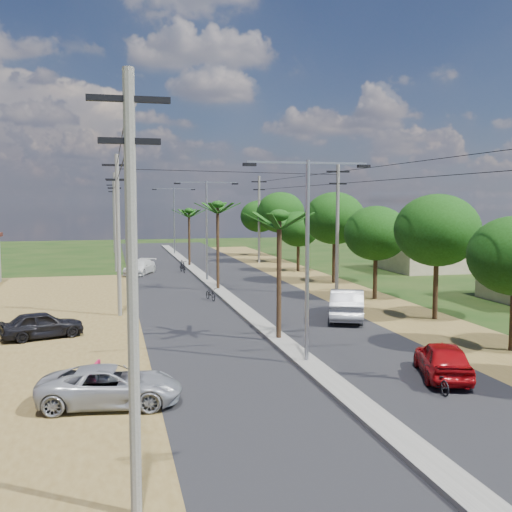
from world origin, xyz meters
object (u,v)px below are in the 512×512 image
at_px(car_red_near, 443,360).
at_px(roadside_sign, 95,381).
at_px(car_white_far, 140,268).
at_px(moto_rider_east, 437,381).
at_px(car_silver_mid, 347,305).
at_px(car_parked_silver, 111,387).
at_px(car_parked_dark, 42,325).

distance_m(car_red_near, roadside_sign, 12.26).
distance_m(car_white_far, moto_rider_east, 36.14).
relative_size(car_red_near, car_silver_mid, 0.80).
relative_size(moto_rider_east, roadside_sign, 1.22).
bearing_deg(car_parked_silver, moto_rider_east, -88.97).
xyz_separation_m(car_parked_silver, car_parked_dark, (-3.12, 10.28, 0.02)).
xyz_separation_m(car_parked_silver, moto_rider_east, (10.69, -1.21, -0.21)).
xyz_separation_m(car_red_near, moto_rider_east, (-1.04, -1.40, -0.26)).
bearing_deg(moto_rider_east, car_red_near, -122.82).
xyz_separation_m(car_parked_dark, roadside_sign, (2.62, -9.20, -0.10)).
relative_size(car_white_far, car_parked_silver, 0.99).
bearing_deg(car_parked_silver, car_parked_dark, 24.38).
height_order(car_parked_silver, car_parked_dark, car_parked_dark).
distance_m(car_parked_dark, roadside_sign, 9.57).
bearing_deg(moto_rider_east, roadside_sign, -7.77).
bearing_deg(car_white_far, car_red_near, -51.58).
distance_m(car_silver_mid, car_white_far, 24.92).
distance_m(moto_rider_east, roadside_sign, 11.42).
bearing_deg(roadside_sign, car_white_far, 96.00).
distance_m(car_red_near, car_parked_silver, 11.73).
height_order(car_parked_dark, moto_rider_east, car_parked_dark).
xyz_separation_m(car_silver_mid, car_parked_silver, (-12.50, -11.17, -0.20)).
distance_m(car_red_near, car_white_far, 35.04).
distance_m(car_silver_mid, moto_rider_east, 12.52).
xyz_separation_m(car_red_near, car_silver_mid, (0.78, 10.98, 0.15)).
height_order(car_silver_mid, roadside_sign, car_silver_mid).
bearing_deg(roadside_sign, moto_rider_east, -0.35).
relative_size(car_parked_dark, roadside_sign, 2.89).
bearing_deg(car_red_near, car_parked_silver, 20.17).
xyz_separation_m(car_white_far, roadside_sign, (-3.00, -32.92, -0.10)).
bearing_deg(moto_rider_east, car_silver_mid, -94.56).
relative_size(car_parked_silver, moto_rider_east, 2.83).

